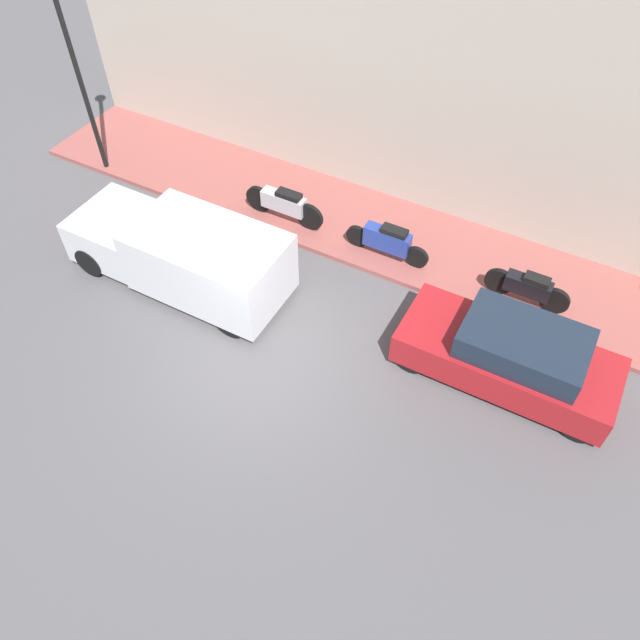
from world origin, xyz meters
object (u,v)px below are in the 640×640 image
Objects in this scene: parked_car at (510,356)px; streetlamp at (67,36)px; delivery_van at (181,253)px; scooter_silver at (284,204)px; motorcycle_black at (528,287)px; motorcycle_blue at (388,241)px.

parked_car is 0.76× the size of streetlamp.
parked_car is at bearing -97.68° from streetlamp.
scooter_silver is at bearing -18.38° from delivery_van.
motorcycle_black is at bearing 6.26° from parked_car.
scooter_silver is at bearing 91.04° from motorcycle_black.
parked_car reaches higher than scooter_silver.
motorcycle_blue is (1.93, 3.39, -0.09)m from parked_car.
motorcycle_black is at bearing -67.16° from delivery_van.
streetlamp is at bearing 92.58° from motorcycle_black.
delivery_van is 2.90m from scooter_silver.
streetlamp is (-0.39, 5.27, 2.97)m from scooter_silver.
streetlamp is at bearing 92.87° from motorcycle_blue.
delivery_van reaches higher than motorcycle_blue.
motorcycle_blue is at bearing -89.91° from scooter_silver.
motorcycle_black is (0.11, -5.85, -0.04)m from scooter_silver.
scooter_silver reaches higher than motorcycle_black.
scooter_silver is (-0.00, 2.68, 0.02)m from motorcycle_blue.
parked_car reaches higher than motorcycle_black.
delivery_van is 0.92× the size of streetlamp.
motorcycle_black is at bearing -88.15° from motorcycle_blue.
delivery_van is 7.35m from motorcycle_black.
scooter_silver is at bearing -85.72° from streetlamp.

